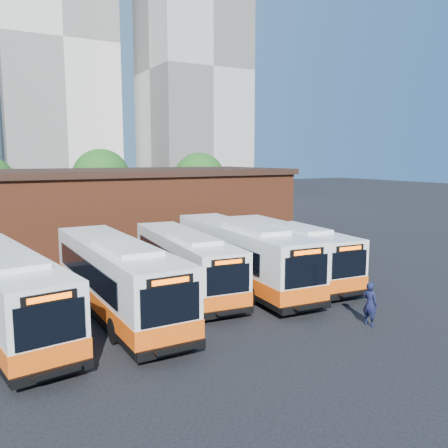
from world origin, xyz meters
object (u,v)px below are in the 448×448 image
bus_farwest (5,295)px  transit_worker (370,304)px  bus_mideast (241,256)px  bus_west (117,280)px  bus_midwest (185,264)px  bus_east (286,253)px

bus_farwest → transit_worker: 15.86m
bus_mideast → transit_worker: (1.39, -8.68, -0.69)m
bus_west → bus_midwest: bus_west is taller
bus_east → transit_worker: bus_east is taller
bus_farwest → bus_west: bearing=-7.8°
bus_farwest → bus_east: (16.11, 1.67, -0.07)m
bus_midwest → bus_mideast: bus_mideast is taller
transit_worker → bus_east: bearing=-20.2°
bus_midwest → transit_worker: 10.40m
bus_west → bus_east: bus_west is taller
bus_mideast → transit_worker: 8.81m
bus_midwest → bus_west: bearing=-150.0°
bus_farwest → bus_midwest: bus_farwest is taller
bus_midwest → transit_worker: bearing=-57.6°
bus_mideast → bus_east: (3.35, 0.14, -0.13)m
bus_farwest → bus_midwest: 9.64m
bus_mideast → bus_east: bearing=6.3°
bus_mideast → bus_east: bus_mideast is taller
bus_midwest → bus_mideast: size_ratio=0.90×
bus_farwest → transit_worker: size_ratio=6.69×
bus_midwest → bus_east: size_ratio=0.97×
bus_west → bus_mideast: bus_mideast is taller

